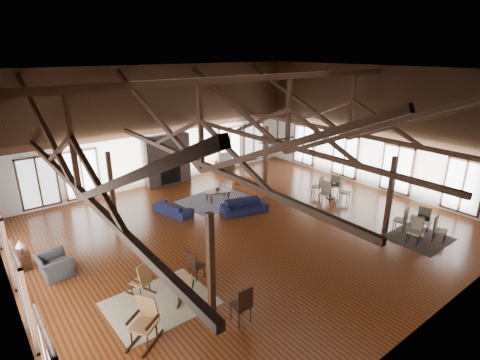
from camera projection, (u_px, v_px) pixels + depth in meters
floor at (248, 229)px, 14.79m from camera, size 16.00×16.00×0.00m
ceiling at (249, 71)px, 12.80m from camera, size 16.00×14.00×0.02m
wall_back at (162, 126)px, 19.02m from camera, size 16.00×0.02×6.00m
wall_front at (439, 221)px, 8.57m from camera, size 16.00×0.02×6.00m
wall_right at (375, 129)px, 18.41m from camera, size 0.02×14.00×6.00m
roof_truss at (248, 128)px, 13.45m from camera, size 15.60×14.07×3.14m
post_grid at (248, 193)px, 14.28m from camera, size 8.16×7.16×3.05m
fireplace at (167, 160)px, 19.34m from camera, size 2.50×0.69×2.60m
ceiling_fan at (277, 139)px, 13.09m from camera, size 1.60×1.60×0.75m
sofa_navy_front at (244, 206)px, 16.13m from camera, size 2.13×1.30×0.58m
sofa_navy_left at (173, 208)px, 16.03m from camera, size 1.93×1.19×0.53m
sofa_orange at (250, 186)px, 18.59m from camera, size 2.00×0.98×0.56m
coffee_table at (218, 192)px, 17.49m from camera, size 1.27×0.93×0.44m
vase at (218, 189)px, 17.45m from camera, size 0.20×0.20×0.20m
armchair at (54, 266)px, 11.65m from camera, size 1.10×0.98×0.68m
side_table_lamp at (23, 258)px, 11.94m from camera, size 0.41×0.41×1.05m
rocking_chair_a at (142, 280)px, 10.68m from camera, size 0.70×0.90×1.03m
rocking_chair_b at (185, 289)px, 10.33m from camera, size 0.78×0.83×0.97m
rocking_chair_c at (146, 320)px, 8.99m from camera, size 1.06×0.94×1.22m
side_chair_a at (194, 264)px, 11.36m from camera, size 0.48×0.48×0.96m
side_chair_b at (243, 303)px, 9.51m from camera, size 0.47×0.47×1.08m
cafe_table_near at (420, 224)px, 14.06m from camera, size 1.93×1.93×0.98m
cafe_table_far at (331, 188)px, 17.71m from camera, size 1.87×1.87×0.96m
cup_near at (421, 219)px, 13.88m from camera, size 0.12×0.12×0.09m
cup_far at (334, 183)px, 17.60m from camera, size 0.17×0.17×0.11m
tv_console at (225, 165)px, 21.88m from camera, size 1.16×0.43×0.58m
television at (224, 156)px, 21.68m from camera, size 0.90×0.19×0.51m
rug_tan at (160, 303)px, 10.46m from camera, size 2.85×2.27×0.01m
rug_navy at (215, 200)px, 17.60m from camera, size 3.43×2.75×0.01m
rug_dark at (418, 238)px, 14.04m from camera, size 2.13×1.94×0.01m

